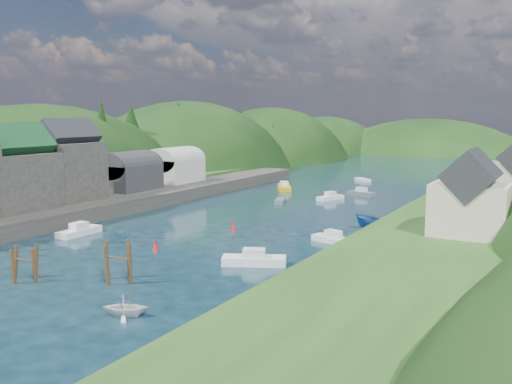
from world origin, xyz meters
The scene contains 14 objects.
ground centered at (0.00, 50.00, 0.00)m, with size 600.00×600.00×0.00m, color black.
hillside_left centered at (-45.00, 75.00, -8.03)m, with size 44.00×245.56×52.00m.
far_hills centered at (1.22, 174.01, -10.80)m, with size 103.00×68.00×44.00m.
hill_trees centered at (0.64, 64.58, 11.15)m, with size 91.02×145.45×11.93m.
quay_left centered at (-24.00, 20.00, 1.00)m, with size 12.00×110.00×2.00m, color #2D2B28.
terrace_left_grass centered at (-31.00, 20.00, 1.25)m, with size 12.00×110.00×2.50m, color #234719.
boat_sheds centered at (-26.00, 39.00, 5.27)m, with size 7.00×21.00×7.50m.
terrace_right centered at (25.00, 40.00, 1.20)m, with size 16.00×120.00×2.40m, color #234719.
right_bank_cottages centered at (28.00, 48.33, 5.84)m, with size 9.00×59.24×8.41m.
piling_cluster_near centered at (-4.68, -3.88, 1.17)m, with size 2.84×2.68×3.48m.
piling_cluster_far centered at (2.44, -0.18, 1.39)m, with size 3.15×2.94×3.91m.
channel_buoy_near centered at (-1.83, 9.91, 0.48)m, with size 0.70×0.70×1.10m.
channel_buoy_far centered at (-0.14, 22.62, 0.48)m, with size 0.70×0.70×1.10m.
moored_boats centered at (-0.61, 22.13, 0.64)m, with size 37.22×90.25×2.14m.
Camera 1 is at (35.47, -35.30, 14.20)m, focal length 40.00 mm.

